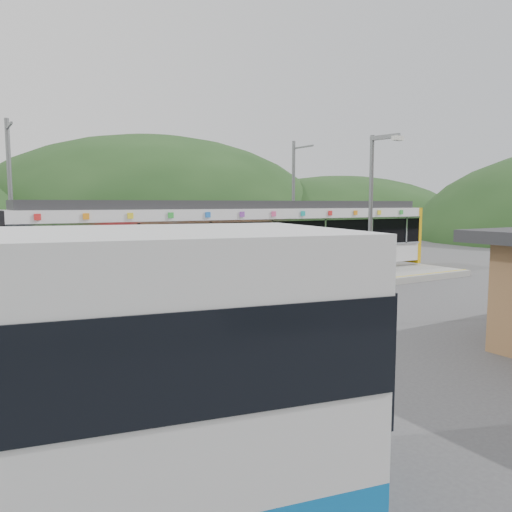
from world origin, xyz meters
TOP-DOWN VIEW (x-y plane):
  - ground at (0.00, 0.00)m, footprint 120.00×120.00m
  - hills at (6.19, 5.29)m, footprint 146.00×149.00m
  - platform at (0.00, 3.30)m, footprint 26.00×3.20m
  - yellow_line at (0.00, 2.00)m, footprint 26.00×0.10m
  - train at (2.42, 6.00)m, footprint 20.44×3.01m
  - catenary_mast_west at (-7.00, 8.56)m, footprint 0.18×1.80m
  - catenary_mast_east at (7.00, 8.56)m, footprint 0.18×1.80m
  - lamp_post at (1.37, -3.19)m, footprint 0.38×1.02m

SIDE VIEW (x-z plane):
  - ground at x=0.00m, z-range 0.00..0.00m
  - hills at x=6.19m, z-range -13.00..13.00m
  - platform at x=0.00m, z-range 0.00..0.30m
  - yellow_line at x=0.00m, z-range 0.30..0.31m
  - train at x=2.42m, z-range 0.19..3.93m
  - lamp_post at x=1.37m, z-range 0.55..6.15m
  - catenary_mast_west at x=-7.00m, z-range 0.15..7.15m
  - catenary_mast_east at x=7.00m, z-range 0.15..7.15m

